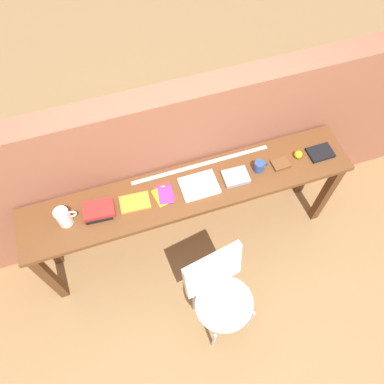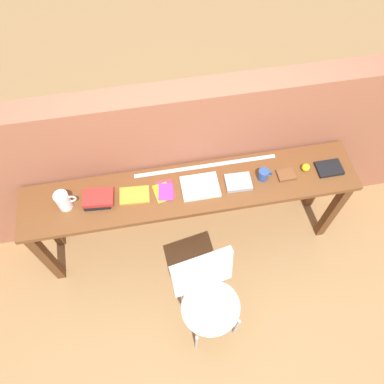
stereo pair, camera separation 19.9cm
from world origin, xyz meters
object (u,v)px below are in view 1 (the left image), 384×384
(book_stack_leftmost, at_px, (99,211))
(mug, at_px, (259,166))
(chair_white_moulded, at_px, (220,292))
(pitcher_white, at_px, (64,217))
(leather_journal_brown, at_px, (281,164))
(pamphlet_pile_colourful, at_px, (164,195))
(book_open_centre, at_px, (199,186))
(magazine_cycling, at_px, (135,202))
(book_repair_rightmost, at_px, (320,153))
(sports_ball_small, at_px, (298,155))

(book_stack_leftmost, height_order, mug, mug)
(chair_white_moulded, bearing_deg, pitcher_white, 141.70)
(leather_journal_brown, bearing_deg, pitcher_white, 177.88)
(pamphlet_pile_colourful, height_order, leather_journal_brown, leather_journal_brown)
(pamphlet_pile_colourful, relative_size, mug, 1.77)
(book_open_centre, distance_m, leather_journal_brown, 0.65)
(chair_white_moulded, distance_m, pamphlet_pile_colourful, 0.82)
(book_stack_leftmost, height_order, leather_journal_brown, book_stack_leftmost)
(pitcher_white, bearing_deg, pamphlet_pile_colourful, -0.18)
(pitcher_white, xyz_separation_m, magazine_cycling, (0.49, -0.00, -0.07))
(mug, xyz_separation_m, book_repair_rightmost, (0.51, -0.01, -0.03))
(leather_journal_brown, relative_size, book_repair_rightmost, 0.68)
(pitcher_white, relative_size, magazine_cycling, 0.86)
(book_stack_leftmost, height_order, book_repair_rightmost, book_stack_leftmost)
(pitcher_white, relative_size, pamphlet_pile_colourful, 0.95)
(chair_white_moulded, relative_size, book_stack_leftmost, 3.93)
(pamphlet_pile_colourful, relative_size, sports_ball_small, 3.19)
(pamphlet_pile_colourful, distance_m, mug, 0.74)
(chair_white_moulded, distance_m, magazine_cycling, 0.90)
(pitcher_white, height_order, mug, pitcher_white)
(magazine_cycling, relative_size, sports_ball_small, 3.50)
(sports_ball_small, bearing_deg, book_repair_rightmost, -8.46)
(pamphlet_pile_colourful, bearing_deg, magazine_cycling, 179.82)
(book_stack_leftmost, xyz_separation_m, book_repair_rightmost, (1.73, -0.02, -0.02))
(book_stack_leftmost, bearing_deg, chair_white_moulded, -46.64)
(pitcher_white, distance_m, book_open_centre, 0.97)
(mug, xyz_separation_m, sports_ball_small, (0.33, 0.02, -0.01))
(pitcher_white, bearing_deg, book_repair_rightmost, -0.70)
(leather_journal_brown, height_order, book_repair_rightmost, book_repair_rightmost)
(sports_ball_small, bearing_deg, book_open_centre, -178.81)
(leather_journal_brown, bearing_deg, book_repair_rightmost, -1.26)
(pitcher_white, distance_m, book_repair_rightmost, 1.96)
(mug, bearing_deg, book_open_centre, -179.84)
(sports_ball_small, bearing_deg, book_stack_leftmost, -179.88)
(chair_white_moulded, bearing_deg, sports_ball_small, 39.03)
(magazine_cycling, relative_size, book_repair_rightmost, 1.11)
(book_stack_leftmost, relative_size, magazine_cycling, 1.07)
(mug, bearing_deg, magazine_cycling, 179.33)
(leather_journal_brown, bearing_deg, pamphlet_pile_colourful, 177.37)
(pitcher_white, relative_size, book_stack_leftmost, 0.81)
(book_stack_leftmost, height_order, pamphlet_pile_colourful, book_stack_leftmost)
(chair_white_moulded, distance_m, sports_ball_small, 1.19)
(magazine_cycling, height_order, book_repair_rightmost, book_repair_rightmost)
(mug, relative_size, book_repair_rightmost, 0.57)
(pamphlet_pile_colourful, xyz_separation_m, book_open_centre, (0.26, -0.01, 0.01))
(mug, xyz_separation_m, leather_journal_brown, (0.18, -0.01, -0.03))
(leather_journal_brown, xyz_separation_m, book_repair_rightmost, (0.34, 0.00, 0.00))
(book_stack_leftmost, relative_size, sports_ball_small, 3.72)
(book_stack_leftmost, xyz_separation_m, leather_journal_brown, (1.39, -0.02, -0.02))
(pitcher_white, distance_m, book_stack_leftmost, 0.23)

